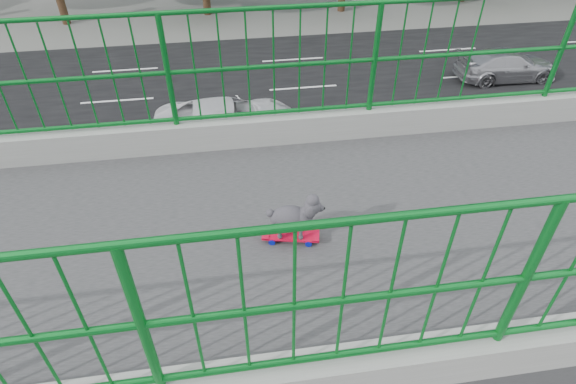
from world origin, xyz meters
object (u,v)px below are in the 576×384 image
(skateboard, at_px, (291,236))
(car_3, at_px, (506,65))
(car_5, at_px, (73,265))
(poodle, at_px, (294,216))
(car_1, at_px, (403,160))
(car_2, at_px, (228,121))

(skateboard, distance_m, car_3, 20.92)
(skateboard, distance_m, car_5, 9.93)
(poodle, bearing_deg, car_5, -130.45)
(skateboard, xyz_separation_m, poodle, (0.01, 0.02, 0.22))
(car_1, bearing_deg, car_2, -119.89)
(poodle, xyz_separation_m, car_5, (-6.11, -4.66, -6.55))
(car_3, bearing_deg, car_2, 104.22)
(skateboard, xyz_separation_m, car_3, (-15.70, 12.26, -6.39))
(skateboard, distance_m, car_2, 14.01)
(car_3, distance_m, car_5, 19.43)
(poodle, bearing_deg, car_1, 163.14)
(skateboard, relative_size, poodle, 1.06)
(car_2, distance_m, car_5, 7.69)
(car_2, bearing_deg, poodle, -178.22)
(skateboard, height_order, car_3, skateboard)
(skateboard, height_order, poodle, poodle)
(poodle, relative_size, car_3, 0.10)
(skateboard, bearing_deg, car_5, -130.57)
(poodle, distance_m, car_5, 10.09)
(skateboard, bearing_deg, poodle, 90.00)
(car_1, height_order, car_2, car_2)
(car_3, height_order, car_5, car_5)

